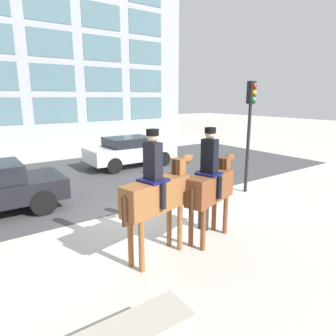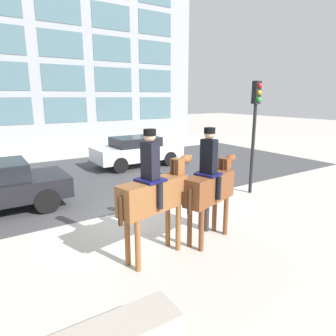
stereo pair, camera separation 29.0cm
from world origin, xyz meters
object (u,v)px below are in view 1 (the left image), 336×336
mounted_horse_companion (211,184)px  pedestrian_bystander (204,192)px  traffic_light (250,119)px  street_car_far_lane (130,151)px  mounted_horse_lead (157,192)px

mounted_horse_companion → pedestrian_bystander: 0.61m
pedestrian_bystander → traffic_light: 3.91m
traffic_light → pedestrian_bystander: bearing=-156.4°
pedestrian_bystander → street_car_far_lane: bearing=-119.7°
mounted_horse_companion → street_car_far_lane: size_ratio=0.63×
traffic_light → mounted_horse_companion: bearing=-151.7°
pedestrian_bystander → traffic_light: (3.30, 1.44, 1.53)m
pedestrian_bystander → traffic_light: traffic_light is taller
pedestrian_bystander → mounted_horse_lead: bearing=-0.3°
mounted_horse_companion → pedestrian_bystander: size_ratio=1.55×
mounted_horse_companion → traffic_light: bearing=11.4°
mounted_horse_lead → pedestrian_bystander: 1.75m
pedestrian_bystander → traffic_light: size_ratio=0.45×
mounted_horse_lead → street_car_far_lane: 8.52m
mounted_horse_lead → street_car_far_lane: mounted_horse_lead is taller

